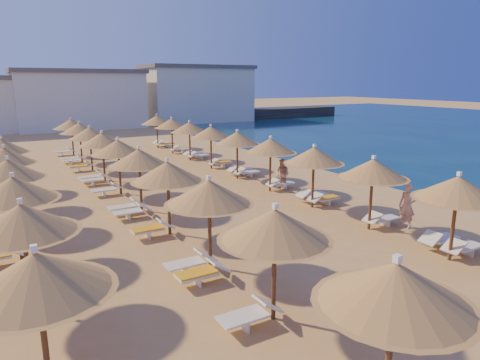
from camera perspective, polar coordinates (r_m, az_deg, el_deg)
ground at (r=17.06m, az=4.63°, el=-7.19°), size 220.00×220.00×0.00m
jetty at (r=69.06m, az=2.45°, el=8.80°), size 30.17×5.60×1.50m
hotel_blocks at (r=59.56m, az=-18.96°, el=10.28°), size 47.00×9.53×8.10m
parasol_row_east at (r=23.04m, az=4.10°, el=4.48°), size 2.85×38.69×3.05m
parasol_row_west at (r=19.92m, az=-13.32°, el=2.81°), size 2.85×38.69×3.05m
parasol_row_inland at (r=17.34m, az=-28.26°, el=0.09°), size 2.85×20.77×3.05m
loungers at (r=20.84m, az=-7.00°, el=-2.48°), size 15.48×37.37×0.66m
beachgoer_a at (r=18.71m, az=21.40°, el=-3.23°), size 0.63×0.78×1.87m
beachgoer_b at (r=23.70m, az=5.70°, el=0.74°), size 0.84×0.97×1.72m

